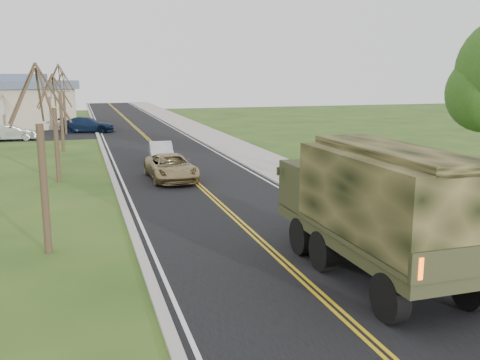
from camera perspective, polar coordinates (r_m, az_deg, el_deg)
name	(u,v)px	position (r m, az deg, el deg)	size (l,w,h in m)	color
road	(148,139)	(48.42, -9.84, 4.37)	(8.00, 120.00, 0.01)	black
curb_right	(193,136)	(49.09, -5.01, 4.65)	(0.30, 120.00, 0.12)	#9E998E
sidewalk_right	(212,136)	(49.48, -3.02, 4.72)	(3.20, 120.00, 0.10)	#9E998E
curb_left	(100,140)	(48.09, -14.76, 4.17)	(0.30, 120.00, 0.10)	#9E998E
bare_tree_a	(43,174)	(18.04, -20.28, 0.65)	(1.93, 2.26, 6.08)	#38281C
bare_tree_b	(56,136)	(29.93, -19.03, 4.44)	(1.83, 2.14, 5.73)	#38281C
bare_tree_c	(61,114)	(41.85, -18.53, 6.69)	(2.04, 2.39, 6.42)	#38281C
bare_tree_d	(64,107)	(53.83, -18.22, 7.38)	(1.88, 2.20, 5.91)	#38281C
military_truck	(376,202)	(15.42, 14.34, -2.31)	(2.80, 7.77, 3.86)	black
suv_champagne	(171,167)	(29.37, -7.37, 1.35)	(2.32, 5.03, 1.40)	#9A8756
sedan_silver	(161,153)	(35.09, -8.43, 2.91)	(1.43, 4.10, 1.35)	silver
pickup_navy	(415,175)	(27.89, 18.21, 0.55)	(2.25, 5.53, 1.61)	#0E1B35
lot_car_silver	(12,133)	(50.29, -23.18, 4.63)	(1.41, 4.03, 1.33)	#A8A7AC
lot_car_navy	(87,125)	(54.84, -15.98, 5.69)	(2.11, 5.18, 1.50)	#10203D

